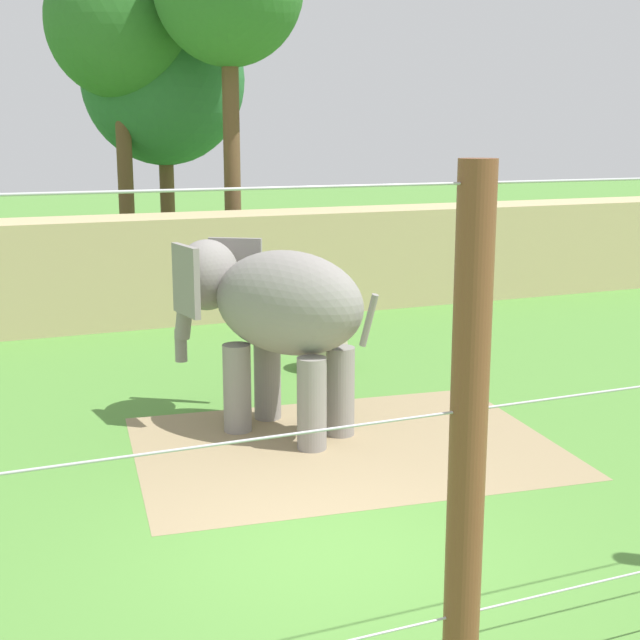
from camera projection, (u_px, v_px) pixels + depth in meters
ground_plane at (327, 550)px, 9.21m from camera, size 120.00×120.00×0.00m
dirt_patch at (346, 446)px, 12.23m from camera, size 6.15×4.77×0.01m
embankment_wall at (120, 271)px, 19.91m from camera, size 36.00×1.80×2.41m
elephant at (272, 309)px, 12.59m from camera, size 2.70×3.28×2.72m
enrichment_ball at (324, 345)px, 16.14m from camera, size 0.90×0.90×0.90m
cable_fence at (471, 447)px, 6.33m from camera, size 10.09×0.27×4.10m
tree_left_of_centre at (163, 80)px, 26.16m from camera, size 4.83×4.83×8.36m
tree_behind_wall at (118, 24)px, 24.26m from camera, size 4.01×4.01×9.36m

